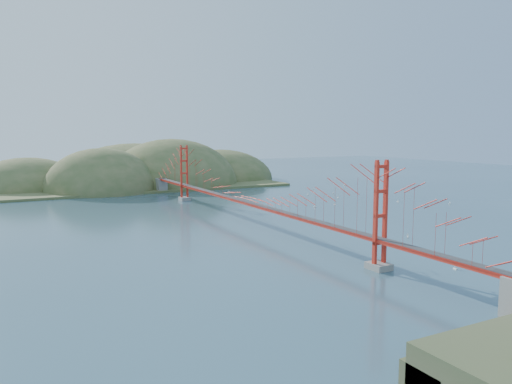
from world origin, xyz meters
name	(u,v)px	position (x,y,z in m)	size (l,w,h in m)	color
ground	(250,223)	(0.00, 0.00, 0.00)	(320.00, 320.00, 0.00)	#2F4E5F
bridge	(249,180)	(0.00, 0.18, 7.01)	(2.20, 94.40, 12.00)	gray
far_headlands	(145,183)	(2.21, 68.52, 0.00)	(84.00, 58.00, 25.00)	olive
sailboat_12	(229,191)	(14.47, 39.01, 0.14)	(0.57, 0.54, 0.64)	white
sailboat_9	(376,201)	(34.65, 9.45, 0.14)	(0.57, 0.57, 0.60)	white
sailboat_7	(333,193)	(34.56, 24.19, 0.13)	(0.49, 0.45, 0.56)	white
sailboat_15	(313,188)	(35.87, 34.29, 0.15)	(0.62, 0.62, 0.70)	white
sailboat_10	(455,268)	(7.23, -33.82, 0.14)	(0.51, 0.56, 0.63)	white
sailboat_17	(345,185)	(48.18, 37.31, 0.15)	(0.63, 0.60, 0.70)	white
sailboat_1	(376,220)	(19.01, -8.11, 0.16)	(0.63, 0.66, 0.75)	white
sailboat_3	(315,206)	(18.97, 9.22, 0.15)	(0.58, 0.49, 0.68)	white
sailboat_14	(335,204)	(24.18, 9.76, 0.14)	(0.51, 0.55, 0.62)	white
sailboat_11	(450,203)	(45.32, -0.23, 0.13)	(0.52, 0.52, 0.56)	white
sailboat_5	(398,201)	(38.14, 6.82, 0.14)	(0.44, 0.53, 0.62)	white
sailboat_8	(308,195)	(27.77, 24.61, 0.14)	(0.53, 0.45, 0.62)	white
sailboat_16	(290,196)	(22.87, 24.48, 0.14)	(0.58, 0.58, 0.61)	white
sailboat_4	(338,197)	(31.18, 17.89, 0.14)	(0.58, 0.58, 0.62)	white
sailboat_extra_0	(408,237)	(14.42, -19.71, 0.15)	(0.65, 0.65, 0.68)	white
sailboat_extra_1	(274,210)	(9.92, 9.34, 0.16)	(0.66, 0.66, 0.72)	white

